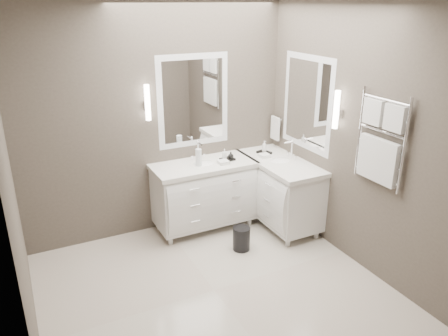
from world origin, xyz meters
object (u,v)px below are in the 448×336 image
vanity_back (204,191)px  towel_ladder (380,145)px  waste_bin (241,238)px  vanity_right (279,188)px

vanity_back → towel_ladder: (1.10, -1.63, 0.91)m
towel_ladder → vanity_back: bearing=124.1°
waste_bin → vanity_back: bearing=102.9°
waste_bin → towel_ladder: bearing=-45.1°
vanity_right → towel_ladder: size_ratio=1.38×
vanity_right → waste_bin: size_ratio=4.51×
vanity_right → waste_bin: vanity_right is taller
vanity_back → vanity_right: bearing=-20.4°
vanity_right → towel_ladder: (0.23, -1.30, 0.91)m
vanity_back → towel_ladder: bearing=-55.9°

